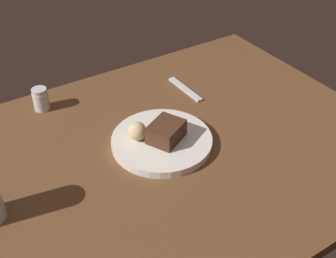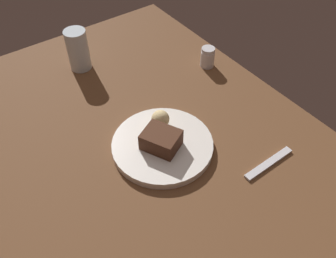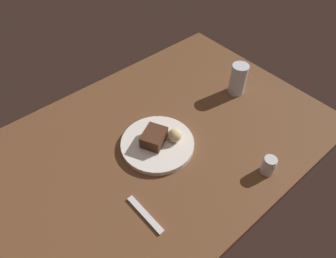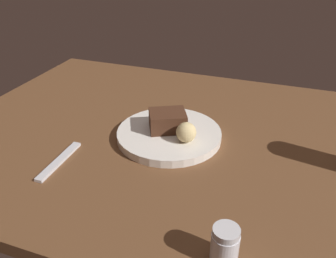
{
  "view_description": "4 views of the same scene",
  "coord_description": "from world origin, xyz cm",
  "px_view_note": "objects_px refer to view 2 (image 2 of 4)",
  "views": [
    {
      "loc": [
        -39.98,
        -69.14,
        71.49
      ],
      "look_at": [
        4.03,
        0.1,
        8.64
      ],
      "focal_mm": 45.75,
      "sensor_mm": 36.0,
      "label": 1
    },
    {
      "loc": [
        52.87,
        -32.06,
        72.61
      ],
      "look_at": [
        0.56,
        5.59,
        5.29
      ],
      "focal_mm": 38.98,
      "sensor_mm": 36.0,
      "label": 2
    },
    {
      "loc": [
        45.39,
        56.41,
        86.84
      ],
      "look_at": [
        -2.85,
        0.29,
        5.94
      ],
      "focal_mm": 33.34,
      "sensor_mm": 36.0,
      "label": 3
    },
    {
      "loc": [
        -20.94,
        70.52,
        47.42
      ],
      "look_at": [
        2.75,
        4.31,
        6.93
      ],
      "focal_mm": 37.23,
      "sensor_mm": 36.0,
      "label": 4
    }
  ],
  "objects_px": {
    "bread_roll": "(160,119)",
    "salt_shaker": "(208,57)",
    "chocolate_cake_slice": "(161,140)",
    "dessert_spoon": "(269,163)",
    "dessert_plate": "(162,145)",
    "water_glass": "(78,50)"
  },
  "relations": [
    {
      "from": "water_glass",
      "to": "dessert_spoon",
      "type": "relative_size",
      "value": 0.86
    },
    {
      "from": "bread_roll",
      "to": "water_glass",
      "type": "relative_size",
      "value": 0.36
    },
    {
      "from": "chocolate_cake_slice",
      "to": "bread_roll",
      "type": "height_order",
      "value": "bread_roll"
    },
    {
      "from": "dessert_plate",
      "to": "water_glass",
      "type": "bearing_deg",
      "value": -178.15
    },
    {
      "from": "water_glass",
      "to": "dessert_spoon",
      "type": "distance_m",
      "value": 0.65
    },
    {
      "from": "bread_roll",
      "to": "chocolate_cake_slice",
      "type": "bearing_deg",
      "value": -33.64
    },
    {
      "from": "bread_roll",
      "to": "water_glass",
      "type": "height_order",
      "value": "water_glass"
    },
    {
      "from": "water_glass",
      "to": "dessert_spoon",
      "type": "bearing_deg",
      "value": 17.25
    },
    {
      "from": "dessert_spoon",
      "to": "water_glass",
      "type": "bearing_deg",
      "value": 106.09
    },
    {
      "from": "chocolate_cake_slice",
      "to": "dessert_spoon",
      "type": "xyz_separation_m",
      "value": [
        0.19,
        0.19,
        -0.04
      ]
    },
    {
      "from": "salt_shaker",
      "to": "water_glass",
      "type": "bearing_deg",
      "value": -124.62
    },
    {
      "from": "dessert_plate",
      "to": "chocolate_cake_slice",
      "type": "height_order",
      "value": "chocolate_cake_slice"
    },
    {
      "from": "chocolate_cake_slice",
      "to": "bread_roll",
      "type": "xyz_separation_m",
      "value": [
        -0.06,
        0.04,
        0.0
      ]
    },
    {
      "from": "chocolate_cake_slice",
      "to": "water_glass",
      "type": "bearing_deg",
      "value": -179.33
    },
    {
      "from": "chocolate_cake_slice",
      "to": "dessert_spoon",
      "type": "relative_size",
      "value": 0.58
    },
    {
      "from": "dessert_plate",
      "to": "water_glass",
      "type": "distance_m",
      "value": 0.43
    },
    {
      "from": "chocolate_cake_slice",
      "to": "salt_shaker",
      "type": "xyz_separation_m",
      "value": [
        -0.21,
        0.32,
        -0.01
      ]
    },
    {
      "from": "bread_roll",
      "to": "salt_shaker",
      "type": "xyz_separation_m",
      "value": [
        -0.15,
        0.28,
        -0.01
      ]
    },
    {
      "from": "salt_shaker",
      "to": "water_glass",
      "type": "relative_size",
      "value": 0.5
    },
    {
      "from": "chocolate_cake_slice",
      "to": "dessert_spoon",
      "type": "height_order",
      "value": "chocolate_cake_slice"
    },
    {
      "from": "dessert_plate",
      "to": "bread_roll",
      "type": "bearing_deg",
      "value": 149.54
    },
    {
      "from": "water_glass",
      "to": "dessert_spoon",
      "type": "height_order",
      "value": "water_glass"
    }
  ]
}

